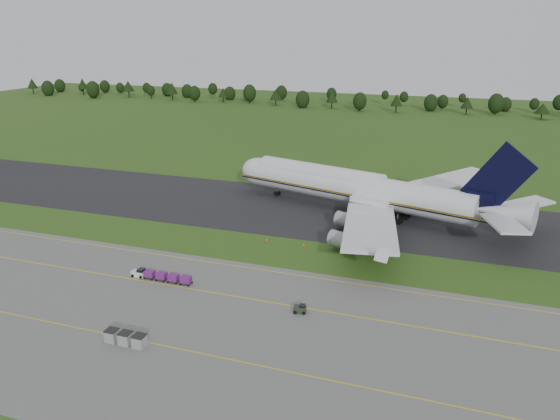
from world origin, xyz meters
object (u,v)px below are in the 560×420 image
at_px(uld_row, 126,338).
at_px(edge_markers, 304,245).
at_px(baggage_train, 160,276).
at_px(utility_cart, 300,309).
at_px(aircraft, 361,189).

distance_m(uld_row, edge_markers, 47.91).
distance_m(baggage_train, utility_cart, 28.59).
distance_m(aircraft, uld_row, 75.61).
relative_size(baggage_train, uld_row, 1.87).
bearing_deg(edge_markers, utility_cart, -74.40).
height_order(utility_cart, uld_row, uld_row).
xyz_separation_m(uld_row, edge_markers, (13.88, 45.85, -0.72)).
relative_size(utility_cart, edge_markers, 0.13).
bearing_deg(utility_cart, aircraft, 91.08).
bearing_deg(aircraft, uld_row, -105.95).
bearing_deg(aircraft, edge_markers, -104.39).
relative_size(aircraft, baggage_train, 6.42).
height_order(uld_row, edge_markers, uld_row).
xyz_separation_m(aircraft, utility_cart, (1.04, -54.87, -5.80)).
height_order(aircraft, baggage_train, aircraft).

